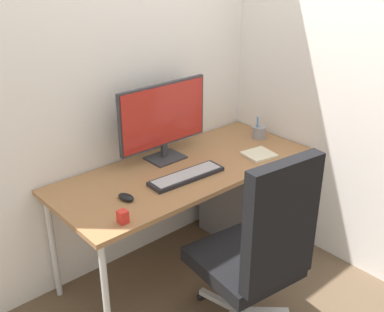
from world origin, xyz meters
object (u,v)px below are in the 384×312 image
object	(u,v)px
desk_clamp_accessory	(123,217)
monitor	(163,118)
keyboard	(187,176)
filing_cabinet	(243,201)
office_chair	(259,249)
notebook	(259,154)
mouse	(126,197)
pen_holder	(259,132)

from	to	relation	value
desk_clamp_accessory	monitor	bearing A→B (deg)	36.33
keyboard	filing_cabinet	bearing A→B (deg)	10.26
office_chair	notebook	xyz separation A→B (m)	(0.57, 0.52, 0.16)
filing_cabinet	monitor	distance (m)	0.91
office_chair	filing_cabinet	xyz separation A→B (m)	(0.65, 0.70, -0.28)
mouse	office_chair	bearing A→B (deg)	-68.92
filing_cabinet	desk_clamp_accessory	xyz separation A→B (m)	(-1.15, -0.26, 0.47)
office_chair	pen_holder	distance (m)	1.08
notebook	desk_clamp_accessory	distance (m)	1.07
monitor	notebook	xyz separation A→B (m)	(0.47, -0.36, -0.26)
mouse	notebook	xyz separation A→B (m)	(0.93, -0.09, -0.01)
pen_holder	monitor	bearing A→B (deg)	166.24
office_chair	filing_cabinet	world-z (taller)	office_chair
mouse	monitor	bearing A→B (deg)	20.34
mouse	pen_holder	bearing A→B (deg)	-4.62
office_chair	monitor	xyz separation A→B (m)	(0.11, 0.88, 0.42)
filing_cabinet	notebook	world-z (taller)	notebook
monitor	pen_holder	bearing A→B (deg)	-13.76
monitor	desk_clamp_accessory	xyz separation A→B (m)	(-0.60, -0.44, -0.23)
office_chair	mouse	distance (m)	0.73
desk_clamp_accessory	filing_cabinet	bearing A→B (deg)	12.82
pen_holder	notebook	world-z (taller)	pen_holder
office_chair	filing_cabinet	size ratio (longest dim) A/B	2.02
keyboard	monitor	bearing A→B (deg)	76.13
mouse	desk_clamp_accessory	xyz separation A→B (m)	(-0.13, -0.17, 0.02)
monitor	notebook	distance (m)	0.64
filing_cabinet	keyboard	size ratio (longest dim) A/B	1.14
office_chair	pen_holder	xyz separation A→B (m)	(0.79, 0.71, 0.20)
office_chair	mouse	world-z (taller)	office_chair
mouse	desk_clamp_accessory	bearing A→B (deg)	-137.64
mouse	notebook	size ratio (longest dim) A/B	0.56
pen_holder	keyboard	bearing A→B (deg)	-170.61
filing_cabinet	mouse	world-z (taller)	mouse
keyboard	desk_clamp_accessory	size ratio (longest dim) A/B	7.29
monitor	desk_clamp_accessory	distance (m)	0.78
filing_cabinet	monitor	size ratio (longest dim) A/B	0.85
office_chair	notebook	world-z (taller)	office_chair
monitor	mouse	world-z (taller)	monitor
mouse	pen_holder	world-z (taller)	pen_holder
keyboard	office_chair	bearing A→B (deg)	-93.29
mouse	pen_holder	size ratio (longest dim) A/B	0.63
monitor	keyboard	world-z (taller)	monitor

